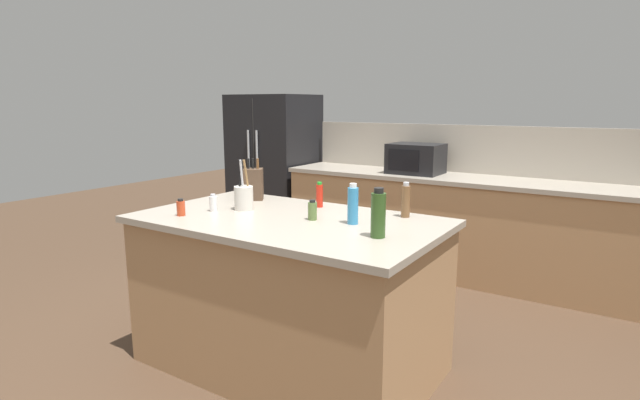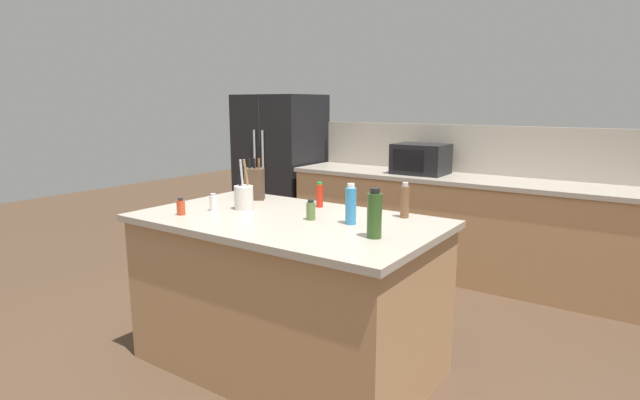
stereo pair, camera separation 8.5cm
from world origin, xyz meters
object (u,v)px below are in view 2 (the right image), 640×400
hot_sauce_bottle (320,195)px  dish_soap_bottle (351,205)px  microwave (421,159)px  olive_oil_bottle (374,215)px  refrigerator (281,169)px  knife_block (255,183)px  spice_jar_oregano (311,210)px  spice_jar_paprika (181,207)px  pepper_grinder (405,201)px  utensil_crock (244,196)px  salt_shaker (213,203)px

hot_sauce_bottle → dish_soap_bottle: (0.41, -0.28, 0.03)m
microwave → olive_oil_bottle: (0.74, -2.30, -0.02)m
refrigerator → knife_block: size_ratio=5.86×
spice_jar_oregano → dish_soap_bottle: 0.25m
spice_jar_paprika → hot_sauce_bottle: 0.87m
hot_sauce_bottle → pepper_grinder: (0.59, 0.03, 0.02)m
utensil_crock → salt_shaker: size_ratio=2.94×
spice_jar_paprika → utensil_crock: bearing=59.3°
spice_jar_oregano → pepper_grinder: bearing=40.3°
spice_jar_oregano → pepper_grinder: (0.42, 0.36, 0.04)m
spice_jar_oregano → pepper_grinder: size_ratio=0.56×
microwave → pepper_grinder: bearing=-69.4°
olive_oil_bottle → hot_sauce_bottle: size_ratio=1.53×
knife_block → pepper_grinder: 1.11m
utensil_crock → spice_jar_oregano: (0.52, 0.00, -0.03)m
utensil_crock → hot_sauce_bottle: (0.36, 0.33, -0.00)m
olive_oil_bottle → spice_jar_oregano: 0.51m
salt_shaker → dish_soap_bottle: dish_soap_bottle is taller
microwave → dish_soap_bottle: bearing=-76.8°
salt_shaker → dish_soap_bottle: (0.90, 0.18, 0.06)m
microwave → dish_soap_bottle: microwave is taller
pepper_grinder → knife_block: bearing=-176.2°
refrigerator → dish_soap_bottle: bearing=-43.9°
refrigerator → salt_shaker: bearing=-59.9°
refrigerator → microwave: size_ratio=3.47×
dish_soap_bottle → spice_jar_oregano: bearing=-170.5°
salt_shaker → utensil_crock: bearing=47.3°
olive_oil_bottle → microwave: bearing=107.9°
pepper_grinder → refrigerator: bearing=142.8°
olive_oil_bottle → dish_soap_bottle: olive_oil_bottle is taller
utensil_crock → spice_jar_paprika: utensil_crock is taller
microwave → olive_oil_bottle: 2.42m
hot_sauce_bottle → knife_block: bearing=-175.6°
utensil_crock → pepper_grinder: bearing=20.9°
salt_shaker → olive_oil_bottle: size_ratio=0.43×
spice_jar_oregano → utensil_crock: bearing=-179.9°
knife_block → hot_sauce_bottle: (0.52, 0.04, -0.04)m
olive_oil_bottle → salt_shaker: bearing=-180.0°
refrigerator → salt_shaker: size_ratio=15.59×
hot_sauce_bottle → olive_oil_bottle: bearing=-35.5°
utensil_crock → pepper_grinder: 1.01m
salt_shaker → spice_jar_oregano: (0.65, 0.14, 0.00)m
refrigerator → knife_block: (1.33, -1.93, 0.20)m
knife_block → pepper_grinder: knife_block is taller
refrigerator → spice_jar_paprika: (1.29, -2.55, 0.14)m
olive_oil_bottle → knife_block: bearing=160.1°
spice_jar_paprika → olive_oil_bottle: 1.23m
dish_soap_bottle → knife_block: bearing=165.3°
refrigerator → utensil_crock: refrigerator is taller
olive_oil_bottle → dish_soap_bottle: (-0.25, 0.18, -0.01)m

